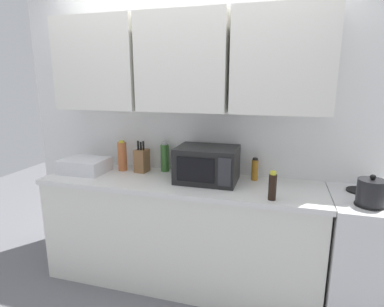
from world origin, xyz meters
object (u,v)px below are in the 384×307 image
object	(u,v)px
knife_block	(142,160)
bottle_spice_jar	(122,156)
kettle	(371,192)
bottle_green_oil	(165,157)
bottle_amber_vinegar	(255,169)
dish_rack	(85,165)
microwave	(207,164)
bottle_soy_dark	(272,186)
stove_range	(382,260)

from	to	relation	value
knife_block	bottle_spice_jar	xyz separation A→B (m)	(-0.19, -0.00, 0.03)
kettle	bottle_green_oil	bearing A→B (deg)	166.13
bottle_amber_vinegar	kettle	bearing A→B (deg)	-24.13
dish_rack	bottle_amber_vinegar	world-z (taller)	bottle_amber_vinegar
bottle_green_oil	microwave	bearing A→B (deg)	-22.35
dish_rack	bottle_spice_jar	xyz separation A→B (m)	(0.29, 0.15, 0.07)
bottle_green_oil	bottle_soy_dark	bearing A→B (deg)	-25.35
knife_block	bottle_green_oil	world-z (taller)	knife_block
bottle_green_oil	bottle_spice_jar	xyz separation A→B (m)	(-0.38, -0.08, 0.01)
bottle_green_oil	bottle_amber_vinegar	bearing A→B (deg)	-3.05
kettle	knife_block	distance (m)	1.77
knife_block	bottle_spice_jar	world-z (taller)	knife_block
knife_block	microwave	bearing A→B (deg)	-9.27
kettle	dish_rack	world-z (taller)	kettle
bottle_green_oil	bottle_amber_vinegar	xyz separation A→B (m)	(0.79, -0.04, -0.04)
knife_block	stove_range	bearing A→B (deg)	-5.06
kettle	bottle_soy_dark	size ratio (longest dim) A/B	0.99
dish_rack	bottle_amber_vinegar	xyz separation A→B (m)	(1.46, 0.18, 0.03)
microwave	bottle_green_oil	size ratio (longest dim) A/B	1.80
bottle_green_oil	knife_block	bearing A→B (deg)	-158.40
bottle_soy_dark	bottle_spice_jar	bearing A→B (deg)	164.40
bottle_spice_jar	bottle_amber_vinegar	distance (m)	1.17
kettle	bottle_soy_dark	distance (m)	0.62
kettle	knife_block	bearing A→B (deg)	169.94
knife_block	bottle_amber_vinegar	bearing A→B (deg)	1.91
knife_block	bottle_amber_vinegar	distance (m)	0.98
dish_rack	bottle_amber_vinegar	bearing A→B (deg)	7.12
stove_range	bottle_amber_vinegar	bearing A→B (deg)	167.77
stove_range	bottle_spice_jar	bearing A→B (deg)	175.49
microwave	bottle_green_oil	bearing A→B (deg)	157.65
knife_block	bottle_soy_dark	distance (m)	1.19
bottle_amber_vinegar	bottle_spice_jar	bearing A→B (deg)	-178.21
stove_range	kettle	bearing A→B (deg)	-140.53
microwave	knife_block	size ratio (longest dim) A/B	1.71
stove_range	knife_block	bearing A→B (deg)	174.94
dish_rack	microwave	bearing A→B (deg)	2.57
bottle_spice_jar	microwave	bearing A→B (deg)	-6.86
stove_range	dish_rack	bearing A→B (deg)	179.52
kettle	knife_block	world-z (taller)	knife_block
microwave	bottle_soy_dark	xyz separation A→B (m)	(0.52, -0.27, -0.04)
bottle_soy_dark	bottle_amber_vinegar	distance (m)	0.43
bottle_green_oil	bottle_spice_jar	size ratio (longest dim) A/B	0.99
microwave	knife_block	bearing A→B (deg)	170.73
microwave	bottle_spice_jar	xyz separation A→B (m)	(-0.80, 0.10, -0.01)
stove_range	knife_block	world-z (taller)	knife_block
microwave	bottle_soy_dark	size ratio (longest dim) A/B	2.37
knife_block	bottle_amber_vinegar	world-z (taller)	knife_block
knife_block	bottle_soy_dark	world-z (taller)	knife_block
stove_range	knife_block	xyz separation A→B (m)	(-1.92, 0.17, 0.55)
kettle	microwave	size ratio (longest dim) A/B	0.42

